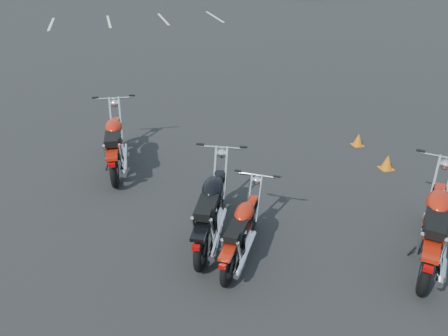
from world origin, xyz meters
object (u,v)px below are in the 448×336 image
object	(u,v)px
motorcycle_rear_red	(434,227)
motorcycle_second_black	(211,209)
motorcycle_third_red	(242,232)
motorcycle_front_red	(115,144)

from	to	relation	value
motorcycle_rear_red	motorcycle_second_black	bearing A→B (deg)	155.59
motorcycle_second_black	motorcycle_third_red	world-z (taller)	motorcycle_second_black
motorcycle_second_black	motorcycle_third_red	distance (m)	0.64
motorcycle_second_black	motorcycle_third_red	size ratio (longest dim) A/B	1.25
motorcycle_second_black	motorcycle_third_red	bearing A→B (deg)	-61.34
motorcycle_front_red	motorcycle_second_black	world-z (taller)	motorcycle_front_red
motorcycle_rear_red	motorcycle_third_red	bearing A→B (deg)	163.71
motorcycle_front_red	motorcycle_second_black	distance (m)	3.02
motorcycle_front_red	motorcycle_third_red	distance (m)	3.65
motorcycle_second_black	motorcycle_third_red	xyz separation A→B (m)	(0.30, -0.56, -0.08)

